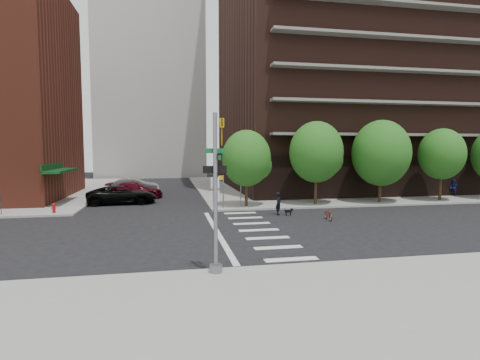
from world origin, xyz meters
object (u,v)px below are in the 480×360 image
(parked_car_silver, at_px, (134,186))
(pedestrian_far, at_px, (454,188))
(traffic_signal, at_px, (216,206))
(parked_car_maroon, at_px, (135,190))
(scooter, at_px, (329,214))
(parked_car_black, at_px, (122,195))
(fire_hydrant, at_px, (54,207))
(dog_walker, at_px, (278,204))

(parked_car_silver, xyz_separation_m, pedestrian_far, (31.45, -9.05, 0.11))
(parked_car_silver, bearing_deg, traffic_signal, -169.08)
(parked_car_maroon, relative_size, parked_car_silver, 1.02)
(traffic_signal, distance_m, scooter, 13.40)
(parked_car_black, relative_size, parked_car_maroon, 1.10)
(scooter, bearing_deg, traffic_signal, -125.64)
(traffic_signal, bearing_deg, parked_car_black, 106.11)
(fire_hydrant, xyz_separation_m, dog_walker, (16.12, -3.07, 0.29))
(traffic_signal, xyz_separation_m, fire_hydrant, (-10.03, 15.29, -2.15))
(parked_car_silver, bearing_deg, parked_car_black, 176.83)
(parked_car_maroon, distance_m, parked_car_silver, 3.63)
(parked_car_black, distance_m, pedestrian_far, 31.88)
(pedestrian_far, bearing_deg, parked_car_maroon, -110.22)
(scooter, height_order, pedestrian_far, pedestrian_far)
(parked_car_maroon, distance_m, dog_walker, 16.15)
(parked_car_black, distance_m, scooter, 17.97)
(scooter, xyz_separation_m, dog_walker, (-2.81, 2.46, 0.43))
(dog_walker, xyz_separation_m, pedestrian_far, (19.95, 6.27, 0.14))
(parked_car_maroon, relative_size, scooter, 3.40)
(dog_walker, bearing_deg, traffic_signal, 170.36)
(pedestrian_far, bearing_deg, traffic_signal, -64.90)
(fire_hydrant, xyz_separation_m, parked_car_black, (4.23, 4.80, 0.26))
(fire_hydrant, distance_m, parked_car_maroon, 9.98)
(fire_hydrant, bearing_deg, traffic_signal, -56.74)
(parked_car_black, height_order, dog_walker, dog_walker)
(traffic_signal, distance_m, dog_walker, 13.78)
(dog_walker, relative_size, pedestrian_far, 1.02)
(traffic_signal, height_order, parked_car_black, traffic_signal)
(dog_walker, bearing_deg, fire_hydrant, 96.03)
(parked_car_maroon, height_order, pedestrian_far, pedestrian_far)
(parked_car_maroon, distance_m, scooter, 19.87)
(traffic_signal, xyz_separation_m, dog_walker, (6.08, 12.22, -1.86))
(parked_car_silver, relative_size, scooter, 3.34)
(parked_car_black, relative_size, scooter, 3.74)
(traffic_signal, bearing_deg, dog_walker, 63.53)
(traffic_signal, xyz_separation_m, pedestrian_far, (26.03, 18.49, -1.72))
(parked_car_maroon, relative_size, dog_walker, 3.17)
(pedestrian_far, bearing_deg, fire_hydrant, -95.22)
(scooter, relative_size, dog_walker, 0.93)
(fire_hydrant, bearing_deg, parked_car_maroon, 59.94)
(traffic_signal, relative_size, pedestrian_far, 3.64)
(traffic_signal, distance_m, pedestrian_far, 31.98)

